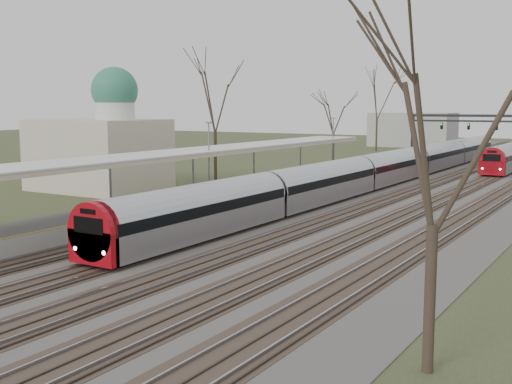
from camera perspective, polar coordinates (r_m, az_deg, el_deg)
track_bed at (r=59.29m, az=14.22°, el=0.58°), size 24.00×160.00×0.22m
platform at (r=47.50m, az=-3.03°, el=-0.36°), size 3.50×69.00×1.00m
canopy at (r=43.51m, az=-6.44°, el=3.42°), size 4.10×50.00×3.11m
dome_building at (r=55.66m, az=-13.60°, el=3.94°), size 10.00×8.00×10.30m
signal_gantry at (r=88.00m, az=20.19°, el=5.73°), size 21.00×0.59×6.08m
tree_west_far at (r=60.21m, az=-3.68°, el=8.49°), size 5.50×5.50×11.33m
tree_east_near at (r=16.91m, az=15.73°, el=5.59°), size 4.50×4.50×9.27m
train_near at (r=60.31m, az=11.84°, el=2.12°), size 2.62×75.21×3.05m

